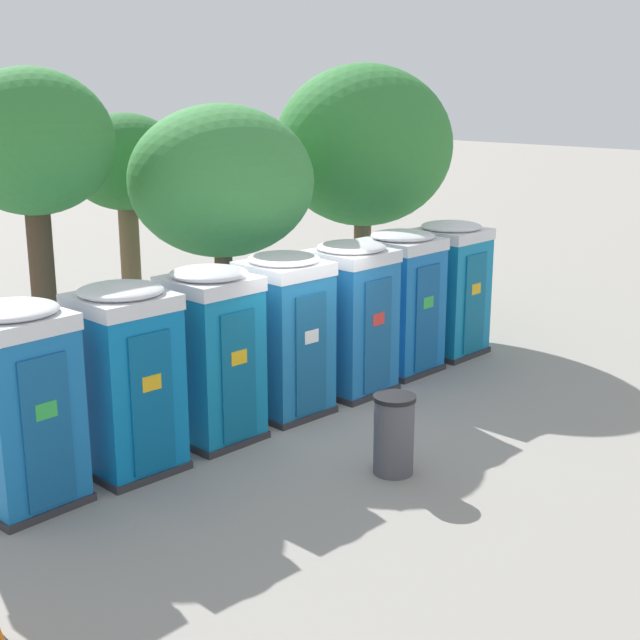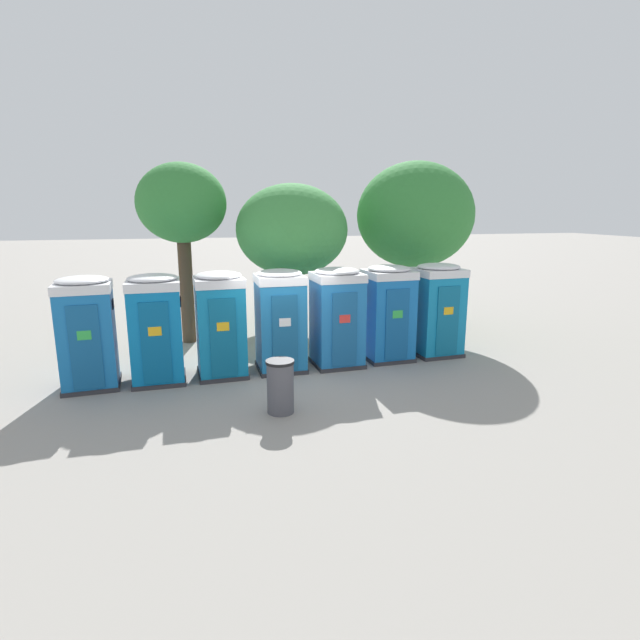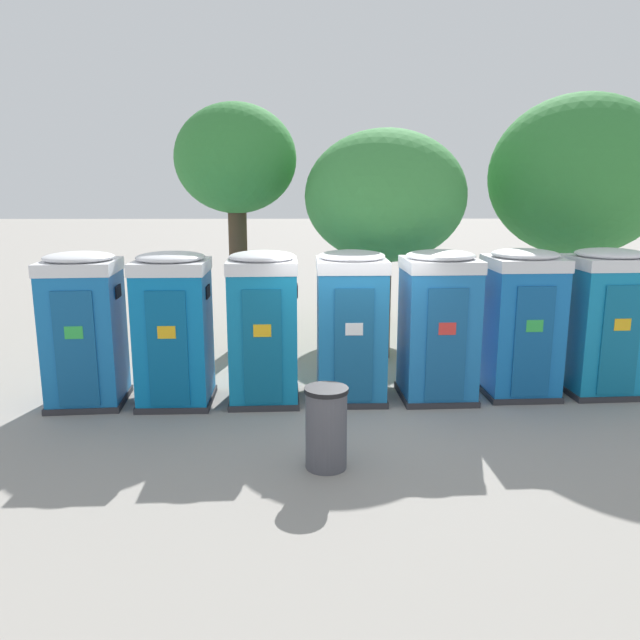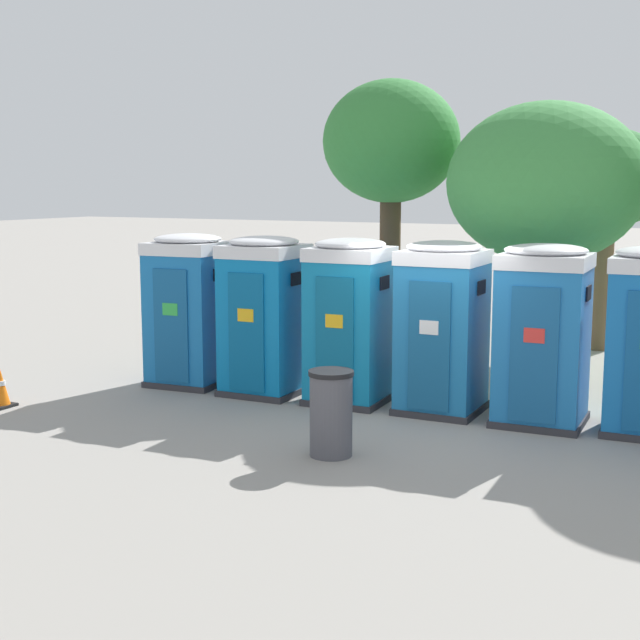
{
  "view_description": "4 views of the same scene",
  "coord_description": "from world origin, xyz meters",
  "px_view_note": "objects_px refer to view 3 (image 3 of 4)",
  "views": [
    {
      "loc": [
        -8.73,
        -9.72,
        4.97
      ],
      "look_at": [
        0.77,
        0.26,
        1.35
      ],
      "focal_mm": 50.0,
      "sensor_mm": 36.0,
      "label": 1
    },
    {
      "loc": [
        -2.03,
        -11.71,
        3.98
      ],
      "look_at": [
        1.02,
        0.27,
        1.21
      ],
      "focal_mm": 28.0,
      "sensor_mm": 36.0,
      "label": 2
    },
    {
      "loc": [
        -0.67,
        -9.98,
        3.57
      ],
      "look_at": [
        -0.53,
        0.19,
        1.38
      ],
      "focal_mm": 35.0,
      "sensor_mm": 36.0,
      "label": 3
    },
    {
      "loc": [
        4.31,
        -12.07,
        3.35
      ],
      "look_at": [
        -1.98,
        0.11,
        1.25
      ],
      "focal_mm": 50.0,
      "sensor_mm": 36.0,
      "label": 4
    }
  ],
  "objects_px": {
    "portapotty_4": "(438,325)",
    "street_tree_0": "(236,163)",
    "portapotty_5": "(521,322)",
    "street_tree_2": "(385,197)",
    "portapotty_2": "(263,327)",
    "street_tree_3": "(382,193)",
    "portapotty_0": "(84,328)",
    "portapotty_6": "(603,321)",
    "trash_can": "(326,428)",
    "portapotty_1": "(174,328)",
    "street_tree_1": "(579,177)",
    "portapotty_3": "(351,325)"
  },
  "relations": [
    {
      "from": "street_tree_0",
      "to": "street_tree_1",
      "type": "xyz_separation_m",
      "value": [
        7.18,
        -0.28,
        -0.29
      ]
    },
    {
      "from": "portapotty_1",
      "to": "portapotty_4",
      "type": "xyz_separation_m",
      "value": [
        4.4,
        0.19,
        -0.0
      ]
    },
    {
      "from": "portapotty_1",
      "to": "street_tree_3",
      "type": "distance_m",
      "value": 7.92
    },
    {
      "from": "portapotty_5",
      "to": "trash_can",
      "type": "relative_size",
      "value": 2.35
    },
    {
      "from": "street_tree_3",
      "to": "portapotty_2",
      "type": "bearing_deg",
      "value": -112.53
    },
    {
      "from": "portapotty_4",
      "to": "street_tree_1",
      "type": "bearing_deg",
      "value": 41.52
    },
    {
      "from": "street_tree_1",
      "to": "trash_can",
      "type": "bearing_deg",
      "value": -133.14
    },
    {
      "from": "portapotty_0",
      "to": "portapotty_6",
      "type": "distance_m",
      "value": 8.8
    },
    {
      "from": "portapotty_0",
      "to": "street_tree_1",
      "type": "xyz_separation_m",
      "value": [
        9.32,
        3.25,
        2.47
      ]
    },
    {
      "from": "portapotty_1",
      "to": "portapotty_0",
      "type": "bearing_deg",
      "value": -179.91
    },
    {
      "from": "street_tree_0",
      "to": "trash_can",
      "type": "height_order",
      "value": "street_tree_0"
    },
    {
      "from": "portapotty_5",
      "to": "street_tree_0",
      "type": "xyz_separation_m",
      "value": [
        -5.18,
        3.16,
        2.77
      ]
    },
    {
      "from": "portapotty_5",
      "to": "portapotty_6",
      "type": "bearing_deg",
      "value": 3.13
    },
    {
      "from": "portapotty_2",
      "to": "portapotty_5",
      "type": "xyz_separation_m",
      "value": [
        4.39,
        0.28,
        -0.0
      ]
    },
    {
      "from": "portapotty_5",
      "to": "portapotty_4",
      "type": "bearing_deg",
      "value": -172.89
    },
    {
      "from": "portapotty_2",
      "to": "portapotty_6",
      "type": "bearing_deg",
      "value": 3.49
    },
    {
      "from": "street_tree_0",
      "to": "street_tree_2",
      "type": "xyz_separation_m",
      "value": [
        3.08,
        -0.76,
        -0.7
      ]
    },
    {
      "from": "street_tree_0",
      "to": "street_tree_3",
      "type": "relative_size",
      "value": 1.18
    },
    {
      "from": "portapotty_1",
      "to": "portapotty_5",
      "type": "bearing_deg",
      "value": 3.63
    },
    {
      "from": "portapotty_2",
      "to": "street_tree_0",
      "type": "xyz_separation_m",
      "value": [
        -0.79,
        3.43,
        2.77
      ]
    },
    {
      "from": "portapotty_6",
      "to": "trash_can",
      "type": "bearing_deg",
      "value": -148.64
    },
    {
      "from": "trash_can",
      "to": "portapotty_2",
      "type": "bearing_deg",
      "value": 110.7
    },
    {
      "from": "street_tree_0",
      "to": "street_tree_1",
      "type": "height_order",
      "value": "street_tree_1"
    },
    {
      "from": "portapotty_2",
      "to": "portapotty_3",
      "type": "relative_size",
      "value": 1.0
    },
    {
      "from": "portapotty_2",
      "to": "trash_can",
      "type": "xyz_separation_m",
      "value": [
        0.99,
        -2.61,
        -0.74
      ]
    },
    {
      "from": "portapotty_2",
      "to": "portapotty_6",
      "type": "distance_m",
      "value": 5.87
    },
    {
      "from": "portapotty_2",
      "to": "street_tree_0",
      "type": "height_order",
      "value": "street_tree_0"
    },
    {
      "from": "street_tree_1",
      "to": "portapotty_2",
      "type": "bearing_deg",
      "value": -153.71
    },
    {
      "from": "portapotty_6",
      "to": "street_tree_2",
      "type": "bearing_deg",
      "value": 147.0
    },
    {
      "from": "portapotty_2",
      "to": "trash_can",
      "type": "distance_m",
      "value": 2.89
    },
    {
      "from": "portapotty_2",
      "to": "street_tree_3",
      "type": "bearing_deg",
      "value": 67.47
    },
    {
      "from": "portapotty_4",
      "to": "street_tree_3",
      "type": "bearing_deg",
      "value": 92.72
    },
    {
      "from": "portapotty_4",
      "to": "street_tree_1",
      "type": "xyz_separation_m",
      "value": [
        3.46,
        3.06,
        2.47
      ]
    },
    {
      "from": "trash_can",
      "to": "portapotty_4",
      "type": "bearing_deg",
      "value": 54.27
    },
    {
      "from": "street_tree_2",
      "to": "street_tree_1",
      "type": "bearing_deg",
      "value": 6.75
    },
    {
      "from": "portapotty_4",
      "to": "street_tree_0",
      "type": "bearing_deg",
      "value": 138.11
    },
    {
      "from": "street_tree_0",
      "to": "trash_can",
      "type": "bearing_deg",
      "value": -73.63
    },
    {
      "from": "portapotty_5",
      "to": "street_tree_2",
      "type": "bearing_deg",
      "value": 131.24
    },
    {
      "from": "portapotty_4",
      "to": "street_tree_0",
      "type": "height_order",
      "value": "street_tree_0"
    },
    {
      "from": "street_tree_0",
      "to": "street_tree_1",
      "type": "distance_m",
      "value": 7.19
    },
    {
      "from": "street_tree_2",
      "to": "trash_can",
      "type": "distance_m",
      "value": 6.12
    },
    {
      "from": "portapotty_3",
      "to": "street_tree_0",
      "type": "distance_m",
      "value": 4.89
    },
    {
      "from": "portapotty_4",
      "to": "trash_can",
      "type": "distance_m",
      "value": 3.41
    },
    {
      "from": "portapotty_4",
      "to": "portapotty_1",
      "type": "bearing_deg",
      "value": -177.53
    },
    {
      "from": "portapotty_2",
      "to": "portapotty_1",
      "type": "bearing_deg",
      "value": -176.31
    },
    {
      "from": "portapotty_3",
      "to": "street_tree_3",
      "type": "bearing_deg",
      "value": 79.41
    },
    {
      "from": "portapotty_6",
      "to": "street_tree_1",
      "type": "relative_size",
      "value": 0.47
    },
    {
      "from": "portapotty_0",
      "to": "portapotty_5",
      "type": "xyz_separation_m",
      "value": [
        7.32,
        0.37,
        -0.0
      ]
    },
    {
      "from": "portapotty_1",
      "to": "street_tree_3",
      "type": "xyz_separation_m",
      "value": [
        4.1,
        6.45,
        2.1
      ]
    },
    {
      "from": "portapotty_1",
      "to": "portapotty_6",
      "type": "height_order",
      "value": "same"
    }
  ]
}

